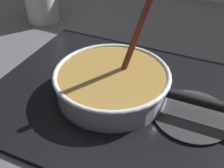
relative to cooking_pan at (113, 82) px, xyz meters
The scene contains 5 objects.
ground 0.09m from the cooking_pan, 87.62° to the right, with size 2.40×1.60×0.04m, color #4C4C51.
hob_plate 0.04m from the cooking_pan, behind, with size 0.56×0.48×0.01m, color black.
burner_ring 0.03m from the cooking_pan, behind, with size 0.21×0.21×0.01m, color #592D0C.
spare_burner 0.19m from the cooking_pan, ahead, with size 0.17×0.17×0.01m, color #262628.
cooking_pan is the anchor object (origin of this frame).
Camera 1 is at (0.21, -0.42, 0.44)m, focal length 46.37 mm.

